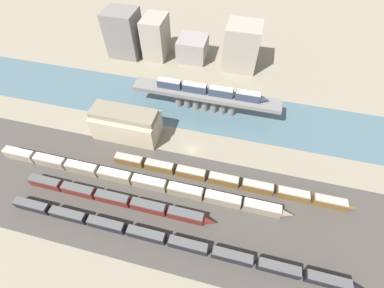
% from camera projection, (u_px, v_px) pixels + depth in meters
% --- Properties ---
extents(ground_plane, '(400.00, 400.00, 0.00)m').
position_uv_depth(ground_plane, '(192.00, 150.00, 101.53)').
color(ground_plane, gray).
extents(railbed_yard, '(280.00, 42.00, 0.01)m').
position_uv_depth(railbed_yard, '(175.00, 204.00, 86.99)').
color(railbed_yard, '#423D38').
rests_on(railbed_yard, ground).
extents(river_water, '(320.00, 27.98, 0.01)m').
position_uv_depth(river_water, '(205.00, 109.00, 115.97)').
color(river_water, '#47606B').
rests_on(river_water, ground).
extents(bridge, '(63.64, 7.53, 9.34)m').
position_uv_depth(bridge, '(205.00, 98.00, 110.75)').
color(bridge, slate).
rests_on(bridge, ground).
extents(train_on_bridge, '(47.33, 3.00, 3.82)m').
position_uv_depth(train_on_bridge, '(211.00, 90.00, 106.89)').
color(train_on_bridge, '#2D384C').
rests_on(train_on_bridge, bridge).
extents(train_yard_near, '(109.53, 2.80, 3.59)m').
position_uv_depth(train_yard_near, '(172.00, 241.00, 77.61)').
color(train_yard_near, black).
rests_on(train_yard_near, ground).
extents(train_yard_mid, '(66.87, 3.03, 3.78)m').
position_uv_depth(train_yard_mid, '(117.00, 199.00, 86.15)').
color(train_yard_mid, '#5B1E19').
rests_on(train_yard_mid, ground).
extents(train_yard_far, '(107.71, 3.18, 4.06)m').
position_uv_depth(train_yard_far, '(136.00, 180.00, 90.63)').
color(train_yard_far, gray).
rests_on(train_yard_far, ground).
extents(train_yard_outer, '(85.96, 3.02, 3.80)m').
position_uv_depth(train_yard_outer, '(227.00, 181.00, 90.57)').
color(train_yard_outer, brown).
rests_on(train_yard_outer, ground).
extents(warehouse_building, '(26.15, 12.28, 12.65)m').
position_uv_depth(warehouse_building, '(126.00, 123.00, 102.19)').
color(warehouse_building, tan).
rests_on(warehouse_building, ground).
extents(city_block_far_left, '(16.21, 14.81, 23.26)m').
position_uv_depth(city_block_far_left, '(124.00, 33.00, 135.21)').
color(city_block_far_left, slate).
rests_on(city_block_far_left, ground).
extents(city_block_left, '(11.34, 15.72, 20.72)m').
position_uv_depth(city_block_left, '(156.00, 37.00, 135.13)').
color(city_block_left, gray).
rests_on(city_block_left, ground).
extents(city_block_center, '(14.79, 14.99, 11.33)m').
position_uv_depth(city_block_center, '(193.00, 48.00, 136.96)').
color(city_block_center, gray).
rests_on(city_block_center, ground).
extents(city_block_right, '(16.58, 15.52, 22.21)m').
position_uv_depth(city_block_right, '(242.00, 46.00, 128.11)').
color(city_block_right, gray).
rests_on(city_block_right, ground).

